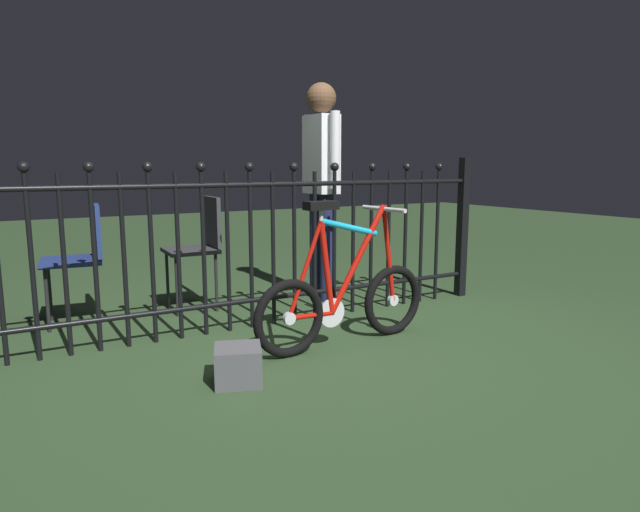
# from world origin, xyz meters

# --- Properties ---
(ground_plane) EXTENTS (20.00, 20.00, 0.00)m
(ground_plane) POSITION_xyz_m (0.00, 0.00, 0.00)
(ground_plane) COLOR #294023
(iron_fence) EXTENTS (3.62, 0.07, 1.16)m
(iron_fence) POSITION_xyz_m (-0.07, 0.73, 0.59)
(iron_fence) COLOR black
(iron_fence) RESTS_ON ground
(bicycle) EXTENTS (1.25, 0.40, 0.90)m
(bicycle) POSITION_xyz_m (0.21, 0.10, 0.29)
(bicycle) COLOR black
(bicycle) RESTS_ON ground
(chair_charcoal) EXTENTS (0.38, 0.38, 0.86)m
(chair_charcoal) POSITION_xyz_m (-0.28, 1.40, 0.53)
(chair_charcoal) COLOR black
(chair_charcoal) RESTS_ON ground
(chair_navy) EXTENTS (0.44, 0.43, 0.83)m
(chair_navy) POSITION_xyz_m (-1.11, 1.42, 0.51)
(chair_navy) COLOR black
(chair_navy) RESTS_ON ground
(person_visitor) EXTENTS (0.24, 0.48, 1.74)m
(person_visitor) POSITION_xyz_m (0.68, 1.21, 1.05)
(person_visitor) COLOR #191E3F
(person_visitor) RESTS_ON ground
(display_crate) EXTENTS (0.30, 0.30, 0.19)m
(display_crate) POSITION_xyz_m (-0.58, -0.14, 0.10)
(display_crate) COLOR #4C4C51
(display_crate) RESTS_ON ground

